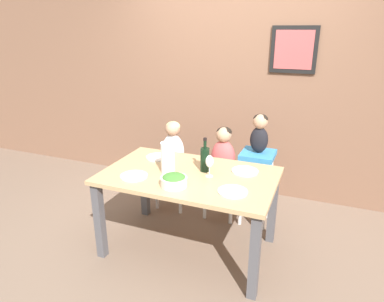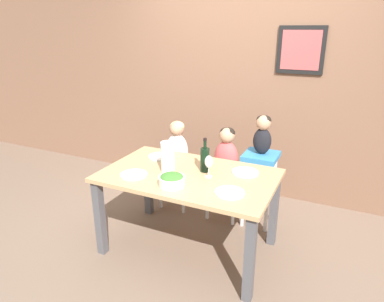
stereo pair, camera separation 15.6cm
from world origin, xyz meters
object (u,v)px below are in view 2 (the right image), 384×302
Objects in this scene: person_child_left at (177,144)px; dinner_plate_front_left at (134,175)px; wine_glass_near at (209,162)px; chair_far_center at (225,182)px; wine_bottle at (205,159)px; dinner_plate_back_left at (160,156)px; person_child_center at (227,151)px; chair_far_left at (177,173)px; paper_towel_roll at (168,157)px; dinner_plate_back_right at (245,172)px; chair_right_highchair at (260,171)px; dinner_plate_front_right at (230,192)px; person_baby_right at (263,132)px; salad_bowl_large at (172,180)px.

dinner_plate_front_left is (0.06, -0.89, 0.01)m from person_child_left.
chair_far_center is at bearing 96.94° from wine_glass_near.
wine_bottle is 1.31× the size of dinner_plate_back_left.
person_child_left is 0.55m from person_child_center.
person_child_center is at bearing 96.93° from wine_glass_near.
wine_glass_near is at bearing -46.09° from chair_far_left.
paper_towel_roll is 1.17× the size of dinner_plate_back_right.
chair_right_highchair is at bearing 67.88° from wine_glass_near.
dinner_plate_front_right is at bearing -68.83° from chair_far_center.
wine_bottle is at bearing -89.38° from person_child_center.
wine_bottle reaches higher than dinner_plate_front_left.
dinner_plate_back_right is (0.88, -0.45, 0.35)m from chair_far_left.
person_baby_right reaches higher than chair_far_left.
paper_towel_roll is 1.44× the size of wine_glass_near.
chair_right_highchair is at bearing 58.89° from wine_bottle.
person_baby_right reaches higher than paper_towel_roll.
chair_far_center is 0.94× the size of person_child_center.
paper_towel_roll is at bearing 165.54° from dinner_plate_front_right.
person_child_left reaches higher than salad_bowl_large.
wine_glass_near is (0.08, -0.66, 0.14)m from person_child_center.
paper_towel_roll reaches higher than wine_glass_near.
person_child_center reaches higher than chair_far_left.
person_child_left reaches higher than dinner_plate_front_left.
dinner_plate_back_right is (0.84, -0.02, 0.00)m from dinner_plate_back_left.
chair_right_highchair is 0.99m from paper_towel_roll.
dinner_plate_back_right is at bearing -1.42° from dinner_plate_back_left.
dinner_plate_back_right is 0.41m from dinner_plate_front_right.
wine_glass_near is at bearing -83.06° from chair_far_center.
person_child_left is 2.39× the size of salad_bowl_large.
paper_towel_roll is (-0.28, -0.14, 0.02)m from wine_bottle.
wine_glass_near is 0.63m from dinner_plate_front_left.
salad_bowl_large is 0.92× the size of dinner_plate_front_left.
wine_glass_near is (0.63, -0.66, 0.14)m from person_child_left.
salad_bowl_large is at bearing -116.43° from person_baby_right.
chair_far_center is 1.08m from dinner_plate_front_left.
paper_towel_roll is at bearing 39.27° from dinner_plate_front_left.
person_baby_right is 1.66× the size of dinner_plate_back_left.
paper_towel_roll is at bearing 125.16° from salad_bowl_large.
wine_bottle is (0.01, -0.57, 0.12)m from person_child_center.
person_child_center is at bearing 90.62° from wine_bottle.
chair_far_left is at bearing 152.78° from dinner_plate_back_right.
wine_bottle is 1.31× the size of dinner_plate_back_right.
dinner_plate_back_left is at bearing 159.02° from wine_glass_near.
dinner_plate_back_right is at bearing -92.42° from person_baby_right.
dinner_plate_back_right is (0.33, -0.46, 0.01)m from person_child_center.
person_child_left is 2.70× the size of wine_glass_near.
chair_far_center is 0.99m from dinner_plate_front_right.
chair_right_highchair is 0.38m from person_child_center.
dinner_plate_front_left is (0.06, -0.89, 0.35)m from chair_far_left.
paper_towel_roll is 1.27× the size of salad_bowl_large.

